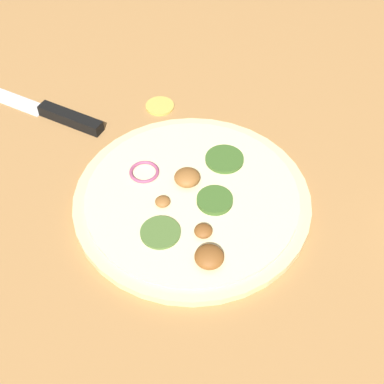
% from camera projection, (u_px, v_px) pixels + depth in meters
% --- Properties ---
extents(ground_plane, '(3.00, 3.00, 0.00)m').
position_uv_depth(ground_plane, '(192.00, 202.00, 0.73)').
color(ground_plane, '#9E703F').
extents(pizza, '(0.32, 0.32, 0.03)m').
position_uv_depth(pizza, '(192.00, 199.00, 0.72)').
color(pizza, beige).
rests_on(pizza, ground_plane).
extents(knife, '(0.30, 0.05, 0.02)m').
position_uv_depth(knife, '(52.00, 112.00, 0.84)').
color(knife, silver).
rests_on(knife, ground_plane).
extents(loose_cap, '(0.05, 0.05, 0.01)m').
position_uv_depth(loose_cap, '(160.00, 105.00, 0.86)').
color(loose_cap, gold).
rests_on(loose_cap, ground_plane).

